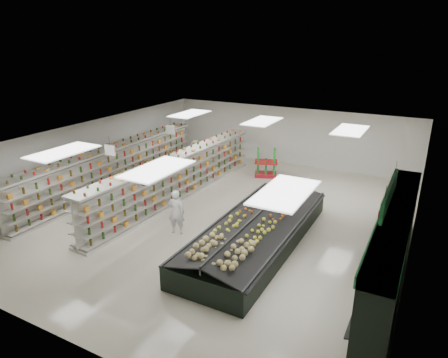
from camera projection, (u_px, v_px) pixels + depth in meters
The scene contains 16 objects.
floor at pixel (222, 215), 16.27m from camera, with size 16.00×16.00×0.00m, color beige.
ceiling at pixel (221, 139), 15.18m from camera, with size 14.00×16.00×0.02m, color white.
wall_back at pixel (289, 136), 22.37m from camera, with size 14.00×0.02×3.20m, color white.
wall_front at pixel (55, 283), 9.08m from camera, with size 14.00×0.02×3.20m, color white.
wall_left at pixel (91, 155), 18.82m from camera, with size 0.02×16.00×3.20m, color white.
wall_right at pixel (416, 213), 12.63m from camera, with size 0.02×16.00×3.20m, color white.
produce_wall_case at pixel (393, 240), 11.71m from camera, with size 0.93×8.00×2.20m.
aisle_sign_near at pixel (110, 150), 15.36m from camera, with size 0.52×0.06×0.75m.
aisle_sign_far at pixel (170, 130), 18.68m from camera, with size 0.52×0.06×0.75m.
hortifruti_banner at pixel (389, 194), 11.36m from camera, with size 0.12×3.20×0.95m.
gondola_left at pixel (114, 169), 18.92m from camera, with size 0.96×11.73×2.03m.
gondola_center at pixel (179, 178), 17.77m from camera, with size 1.30×11.52×1.99m.
produce_island at pixel (257, 230), 13.88m from camera, with size 2.80×7.68×1.15m.
soda_endcap at pixel (266, 163), 20.56m from camera, with size 1.36×1.15×1.47m.
shopper_main at pixel (176, 212), 14.53m from camera, with size 0.62×0.40×1.69m, color silver.
shopper_background at pixel (196, 158), 20.73m from camera, with size 0.90×0.56×1.85m, color tan.
Camera 1 is at (7.05, -13.02, 6.89)m, focal length 32.00 mm.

